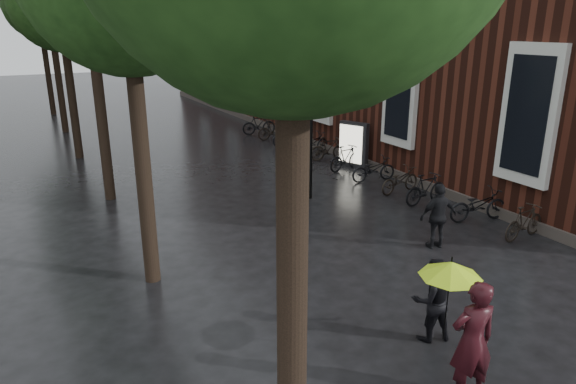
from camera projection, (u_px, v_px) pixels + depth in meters
brick_building at (366, 8)px, 26.15m from camera, size 10.20×33.20×12.00m
person_burgundy at (472, 341)px, 7.28m from camera, size 0.78×0.61×1.89m
person_black at (432, 300)px, 8.75m from camera, size 0.86×0.75×1.50m
lime_umbrella at (451, 269)px, 7.74m from camera, size 0.96×0.96×1.43m
pedestrian_walking at (438, 216)px, 12.37m from camera, size 1.02×0.58×1.63m
parked_bicycles at (346, 157)px, 19.25m from camera, size 2.12×15.60×1.00m
ad_lightbox at (353, 145)px, 19.36m from camera, size 0.27×1.16×1.74m
lamp_post at (311, 108)px, 15.28m from camera, size 0.24×0.24×4.68m
cycle_sign at (98, 114)px, 19.11m from camera, size 0.16×0.56×3.06m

